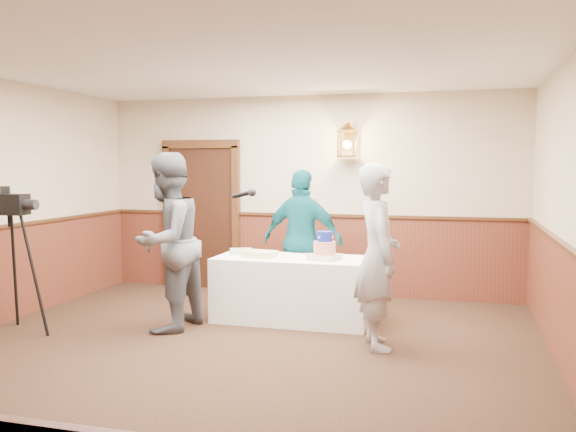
# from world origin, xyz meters

# --- Properties ---
(ground) EXTENTS (7.00, 7.00, 0.00)m
(ground) POSITION_xyz_m (0.00, 0.00, 0.00)
(ground) COLOR black
(ground) RESTS_ON ground
(room_shell) EXTENTS (6.02, 7.02, 2.81)m
(room_shell) POSITION_xyz_m (-0.05, 0.45, 1.52)
(room_shell) COLOR #BEAC8E
(room_shell) RESTS_ON ground
(display_table) EXTENTS (1.80, 0.80, 0.75)m
(display_table) POSITION_xyz_m (0.22, 1.90, 0.38)
(display_table) COLOR white
(display_table) RESTS_ON ground
(tiered_cake) EXTENTS (0.39, 0.39, 0.32)m
(tiered_cake) POSITION_xyz_m (0.61, 1.82, 0.88)
(tiered_cake) COLOR beige
(tiered_cake) RESTS_ON display_table
(sheet_cake_yellow) EXTENTS (0.38, 0.31, 0.07)m
(sheet_cake_yellow) POSITION_xyz_m (-0.15, 1.80, 0.79)
(sheet_cake_yellow) COLOR #E1D786
(sheet_cake_yellow) RESTS_ON display_table
(sheet_cake_green) EXTENTS (0.33, 0.30, 0.06)m
(sheet_cake_green) POSITION_xyz_m (-0.45, 1.99, 0.78)
(sheet_cake_green) COLOR #91C88D
(sheet_cake_green) RESTS_ON display_table
(interviewer) EXTENTS (1.57, 1.04, 1.96)m
(interviewer) POSITION_xyz_m (-1.01, 1.15, 0.98)
(interviewer) COLOR #55575E
(interviewer) RESTS_ON ground
(baker) EXTENTS (0.65, 0.78, 1.84)m
(baker) POSITION_xyz_m (1.30, 1.11, 0.92)
(baker) COLOR #9F9FA5
(baker) RESTS_ON ground
(assistant_p) EXTENTS (1.09, 0.57, 1.77)m
(assistant_p) POSITION_xyz_m (0.20, 2.44, 0.89)
(assistant_p) COLOR #0F555F
(assistant_p) RESTS_ON ground
(tv_camera_rig) EXTENTS (0.60, 0.55, 1.52)m
(tv_camera_rig) POSITION_xyz_m (-2.53, 0.54, 0.68)
(tv_camera_rig) COLOR black
(tv_camera_rig) RESTS_ON ground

